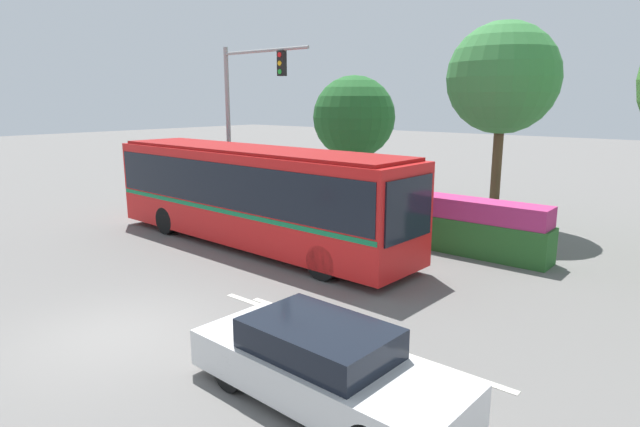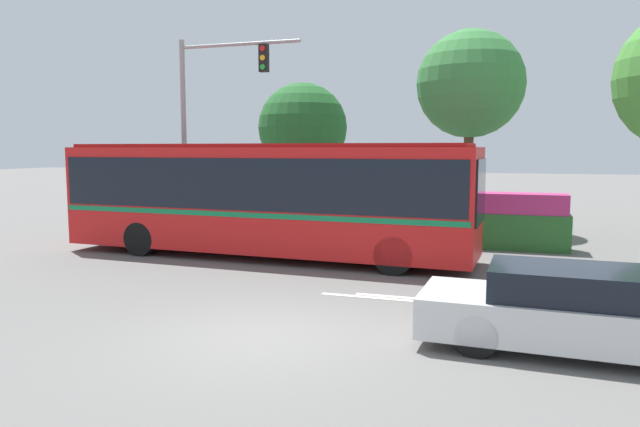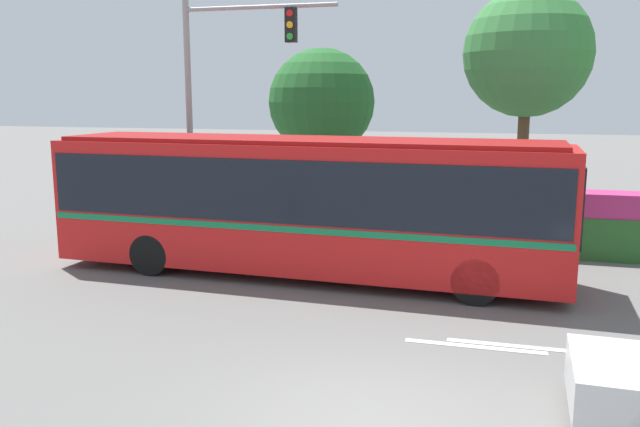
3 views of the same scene
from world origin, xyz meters
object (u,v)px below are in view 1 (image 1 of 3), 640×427
Objects in this scene: city_bus at (253,191)px; sedan_foreground at (323,365)px; street_tree_left at (354,118)px; street_tree_centre at (503,79)px; traffic_light_pole at (243,108)px.

city_bus is 2.53× the size of sedan_foreground.
street_tree_left is 0.77× the size of street_tree_centre.
sedan_foreground is at bearing -55.60° from street_tree_left.
street_tree_centre is (6.93, -0.22, 1.56)m from street_tree_left.
street_tree_left is 7.11m from street_tree_centre.
sedan_foreground is at bearing -34.75° from city_bus.
traffic_light_pole reaches higher than sedan_foreground.
city_bus is at bearing 145.15° from sedan_foreground.
traffic_light_pole is (-11.14, 8.59, 3.87)m from sedan_foreground.
city_bus is 9.85m from sedan_foreground.
street_tree_left is at bearing 104.38° from city_bus.
sedan_foreground is 14.89m from street_tree_centre.
sedan_foreground is 0.81× the size of street_tree_left.
sedan_foreground is at bearing -79.07° from street_tree_centre.
street_tree_left is at bearing 74.08° from traffic_light_pole.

